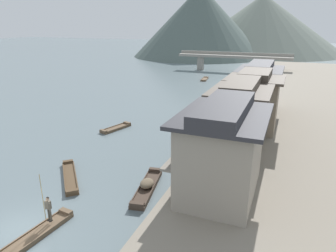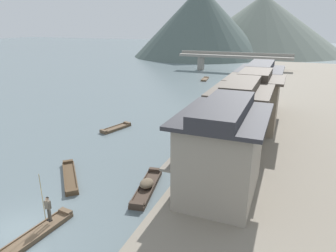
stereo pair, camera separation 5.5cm
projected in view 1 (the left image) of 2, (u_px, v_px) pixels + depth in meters
The scene contains 17 objects.
ground_plane at pixel (19, 231), 17.77m from camera, with size 400.00×400.00×0.00m, color slate.
riverbank_right at pixel (304, 116), 38.30m from camera, with size 18.00×110.00×0.88m, color gray.
boat_foreground_poled at pixel (36, 235), 17.25m from camera, with size 1.51×4.95×0.39m.
boatman_person at pixel (48, 206), 17.73m from camera, with size 0.57×0.30×3.04m.
boat_moored_nearest at pixel (205, 79), 64.91m from camera, with size 1.61×4.53×0.34m.
boat_moored_second at pixel (182, 130), 33.97m from camera, with size 4.17×4.05×0.61m.
boat_moored_third at pixel (116, 128), 34.68m from camera, with size 2.10×4.07×0.39m.
boat_moored_far at pixel (147, 187), 22.01m from camera, with size 2.01×5.40×0.80m.
boat_midriver_drifting at pixel (246, 83), 60.20m from camera, with size 1.91×4.48×0.68m.
boat_midriver_upstream at pixel (70, 177), 23.68m from camera, with size 4.35×4.63×0.41m.
house_waterfront_nearest at pixel (222, 150), 19.28m from camera, with size 5.57×7.44×6.14m.
house_waterfront_second at pixel (239, 117), 25.99m from camera, with size 5.22×6.70×6.14m.
house_waterfront_tall at pixel (253, 101), 31.45m from camera, with size 5.95×5.64×6.14m.
house_waterfront_narrow at pixel (258, 88), 37.44m from camera, with size 5.56×8.13×6.14m.
stone_bridge at pixel (233, 59), 75.02m from camera, with size 27.85×2.40×4.67m.
hill_far_west at pixel (261, 24), 119.98m from camera, with size 63.30×63.30×22.17m, color slate.
hill_far_centre at pixel (200, 22), 107.68m from camera, with size 47.49×47.49×23.88m, color #4C5B56.
Camera 1 is at (13.67, -10.46, 11.57)m, focal length 32.37 mm.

